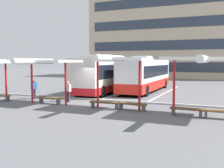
# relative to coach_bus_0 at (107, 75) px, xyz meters

# --- Properties ---
(ground_plane) EXTENTS (160.00, 160.00, 0.00)m
(ground_plane) POSITION_rel_coach_bus_0_xyz_m (1.78, -6.26, -1.69)
(ground_plane) COLOR slate
(terminal_building) EXTENTS (30.62, 10.47, 17.56)m
(terminal_building) POSITION_rel_coach_bus_0_xyz_m (1.82, 26.74, 5.75)
(terminal_building) COLOR #C6B293
(terminal_building) RESTS_ON ground
(coach_bus_0) EXTENTS (3.14, 11.75, 3.60)m
(coach_bus_0) POSITION_rel_coach_bus_0_xyz_m (0.00, 0.00, 0.00)
(coach_bus_0) COLOR silver
(coach_bus_0) RESTS_ON ground
(coach_bus_1) EXTENTS (2.60, 11.17, 3.50)m
(coach_bus_1) POSITION_rel_coach_bus_0_xyz_m (3.39, 1.88, -0.09)
(coach_bus_1) COLOR silver
(coach_bus_1) RESTS_ON ground
(lane_stripe_0) EXTENTS (0.16, 14.00, 0.01)m
(lane_stripe_0) POSITION_rel_coach_bus_0_xyz_m (-1.96, 1.25, -1.68)
(lane_stripe_0) COLOR white
(lane_stripe_0) RESTS_ON ground
(lane_stripe_1) EXTENTS (0.16, 14.00, 0.01)m
(lane_stripe_1) POSITION_rel_coach_bus_0_xyz_m (1.78, 1.25, -1.68)
(lane_stripe_1) COLOR white
(lane_stripe_1) RESTS_ON ground
(lane_stripe_2) EXTENTS (0.16, 14.00, 0.01)m
(lane_stripe_2) POSITION_rel_coach_bus_0_xyz_m (5.51, 1.25, -1.68)
(lane_stripe_2) COLOR white
(lane_stripe_2) RESTS_ON ground
(waiting_shelter_1) EXTENTS (3.85, 4.85, 3.16)m
(waiting_shelter_1) POSITION_rel_coach_bus_0_xyz_m (-0.63, -8.95, 1.25)
(waiting_shelter_1) COLOR red
(waiting_shelter_1) RESTS_ON ground
(bench_2) EXTENTS (1.72, 0.51, 0.45)m
(bench_2) POSITION_rel_coach_bus_0_xyz_m (-0.63, -8.56, -1.35)
(bench_2) COLOR brown
(bench_2) RESTS_ON ground
(waiting_shelter_2) EXTENTS (3.79, 4.37, 3.36)m
(waiting_shelter_2) POSITION_rel_coach_bus_0_xyz_m (4.65, -9.02, 1.41)
(waiting_shelter_2) COLOR red
(waiting_shelter_2) RESTS_ON ground
(bench_3) EXTENTS (1.94, 0.52, 0.45)m
(bench_3) POSITION_rel_coach_bus_0_xyz_m (3.75, -8.78, -1.35)
(bench_3) COLOR brown
(bench_3) RESTS_ON ground
(bench_4) EXTENTS (1.88, 0.65, 0.45)m
(bench_4) POSITION_rel_coach_bus_0_xyz_m (5.55, -8.67, -1.35)
(bench_4) COLOR brown
(bench_4) RESTS_ON ground
(waiting_shelter_3) EXTENTS (4.25, 5.18, 3.27)m
(waiting_shelter_3) POSITION_rel_coach_bus_0_xyz_m (9.75, -9.32, 1.36)
(waiting_shelter_3) COLOR red
(waiting_shelter_3) RESTS_ON ground
(bench_5) EXTENTS (1.80, 0.57, 0.45)m
(bench_5) POSITION_rel_coach_bus_0_xyz_m (8.85, -9.10, -1.35)
(bench_5) COLOR brown
(bench_5) RESTS_ON ground
(bench_6) EXTENTS (1.91, 0.47, 0.45)m
(bench_6) POSITION_rel_coach_bus_0_xyz_m (10.65, -9.15, -1.35)
(bench_6) COLOR brown
(bench_6) RESTS_ON ground
(platform_kerb) EXTENTS (44.00, 0.24, 0.12)m
(platform_kerb) POSITION_rel_coach_bus_0_xyz_m (1.78, -5.74, -1.63)
(platform_kerb) COLOR #ADADA8
(platform_kerb) RESTS_ON ground
(waiting_passenger_0) EXTENTS (0.32, 0.49, 1.56)m
(waiting_passenger_0) POSITION_rel_coach_bus_0_xyz_m (-3.20, -7.08, -0.80)
(waiting_passenger_0) COLOR #33384C
(waiting_passenger_0) RESTS_ON ground
(waiting_passenger_2) EXTENTS (0.47, 0.27, 1.54)m
(waiting_passenger_2) POSITION_rel_coach_bus_0_xyz_m (0.06, -7.25, -0.82)
(waiting_passenger_2) COLOR #33384C
(waiting_passenger_2) RESTS_ON ground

